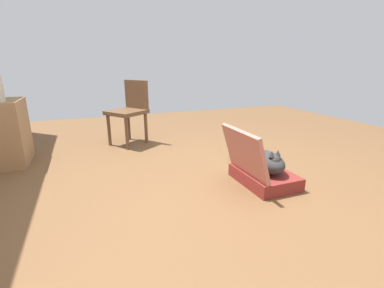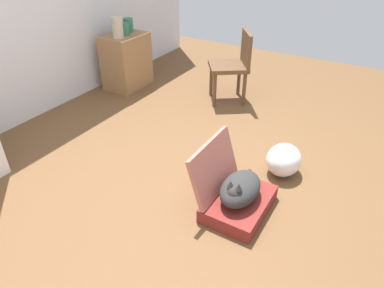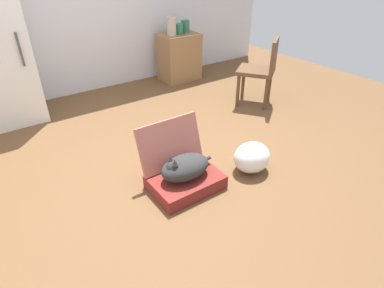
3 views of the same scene
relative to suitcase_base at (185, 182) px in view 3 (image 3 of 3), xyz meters
The scene contains 10 objects.
ground_plane 0.53m from the suitcase_base, 73.18° to the left, with size 7.68×7.68×0.00m, color brown.
suitcase_base is the anchor object (origin of this frame).
suitcase_lid 0.36m from the suitcase_base, 90.00° to the left, with size 0.59×0.43×0.04m, color #B26356.
cat 0.16m from the suitcase_base, behind, with size 0.52×0.28×0.24m.
plastic_bag_white 0.67m from the suitcase_base, 11.99° to the right, with size 0.36×0.30×0.28m, color white.
side_table 2.80m from the suitcase_base, 57.69° to the left, with size 0.59×0.43×0.71m, color olive.
vase_tall 2.78m from the suitcase_base, 59.87° to the left, with size 0.14×0.14×0.26m, color #B7AD99.
vase_short 2.98m from the suitcase_base, 55.59° to the left, with size 0.13×0.13×0.17m, color #2D7051.
vase_round 2.86m from the suitcase_base, 57.48° to the left, with size 0.12×0.12×0.15m, color #2D7051.
chair 2.08m from the suitcase_base, 27.01° to the left, with size 0.61×0.61×0.86m.
Camera 3 is at (-1.36, -2.30, 1.75)m, focal length 29.70 mm.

